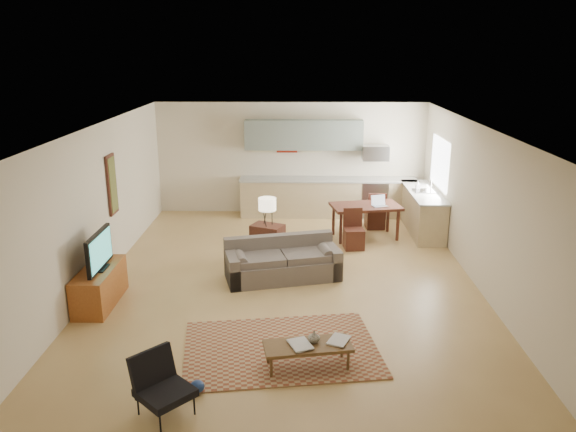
{
  "coord_description": "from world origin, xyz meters",
  "views": [
    {
      "loc": [
        0.17,
        -8.97,
        3.95
      ],
      "look_at": [
        0.0,
        0.3,
        1.15
      ],
      "focal_mm": 35.0,
      "sensor_mm": 36.0,
      "label": 1
    }
  ],
  "objects_px": {
    "console_table": "(268,242)",
    "coffee_table": "(308,356)",
    "tv_credenza": "(100,286)",
    "sofa": "(283,259)",
    "armchair": "(165,387)",
    "dining_table": "(365,221)"
  },
  "relations": [
    {
      "from": "console_table",
      "to": "coffee_table",
      "type": "bearing_deg",
      "value": -55.42
    },
    {
      "from": "tv_credenza",
      "to": "sofa",
      "type": "bearing_deg",
      "value": 20.56
    },
    {
      "from": "armchair",
      "to": "tv_credenza",
      "type": "relative_size",
      "value": 0.54
    },
    {
      "from": "tv_credenza",
      "to": "console_table",
      "type": "relative_size",
      "value": 1.89
    },
    {
      "from": "sofa",
      "to": "armchair",
      "type": "xyz_separation_m",
      "value": [
        -1.2,
        -3.89,
        -0.01
      ]
    },
    {
      "from": "sofa",
      "to": "armchair",
      "type": "distance_m",
      "value": 4.07
    },
    {
      "from": "sofa",
      "to": "console_table",
      "type": "xyz_separation_m",
      "value": [
        -0.32,
        0.96,
        -0.01
      ]
    },
    {
      "from": "coffee_table",
      "to": "tv_credenza",
      "type": "height_order",
      "value": "tv_credenza"
    },
    {
      "from": "sofa",
      "to": "dining_table",
      "type": "bearing_deg",
      "value": 38.63
    },
    {
      "from": "coffee_table",
      "to": "armchair",
      "type": "relative_size",
      "value": 1.58
    },
    {
      "from": "coffee_table",
      "to": "dining_table",
      "type": "bearing_deg",
      "value": 65.78
    },
    {
      "from": "tv_credenza",
      "to": "coffee_table",
      "type": "bearing_deg",
      "value": -28.95
    },
    {
      "from": "sofa",
      "to": "tv_credenza",
      "type": "distance_m",
      "value": 3.08
    },
    {
      "from": "coffee_table",
      "to": "console_table",
      "type": "bearing_deg",
      "value": 90.5
    },
    {
      "from": "coffee_table",
      "to": "dining_table",
      "type": "relative_size",
      "value": 0.78
    },
    {
      "from": "coffee_table",
      "to": "armchair",
      "type": "distance_m",
      "value": 1.88
    },
    {
      "from": "coffee_table",
      "to": "tv_credenza",
      "type": "xyz_separation_m",
      "value": [
        -3.28,
        1.82,
        0.13
      ]
    },
    {
      "from": "sofa",
      "to": "coffee_table",
      "type": "distance_m",
      "value": 2.93
    },
    {
      "from": "dining_table",
      "to": "console_table",
      "type": "bearing_deg",
      "value": -158.0
    },
    {
      "from": "sofa",
      "to": "coffee_table",
      "type": "bearing_deg",
      "value": -96.6
    },
    {
      "from": "tv_credenza",
      "to": "console_table",
      "type": "height_order",
      "value": "console_table"
    },
    {
      "from": "sofa",
      "to": "tv_credenza",
      "type": "height_order",
      "value": "sofa"
    }
  ]
}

